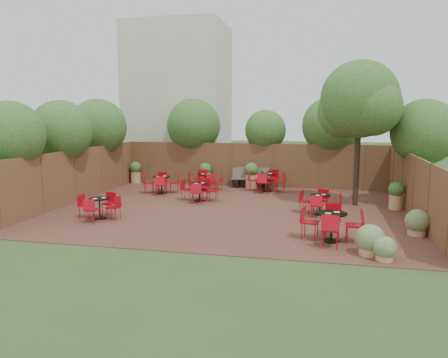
# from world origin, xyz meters

# --- Properties ---
(ground) EXTENTS (80.00, 80.00, 0.00)m
(ground) POSITION_xyz_m (0.00, 0.00, 0.00)
(ground) COLOR #354F23
(ground) RESTS_ON ground
(courtyard_paving) EXTENTS (12.00, 10.00, 0.02)m
(courtyard_paving) POSITION_xyz_m (0.00, 0.00, 0.01)
(courtyard_paving) COLOR #321914
(courtyard_paving) RESTS_ON ground
(fence_back) EXTENTS (12.00, 0.08, 2.00)m
(fence_back) POSITION_xyz_m (0.00, 5.00, 1.00)
(fence_back) COLOR #52391E
(fence_back) RESTS_ON ground
(fence_left) EXTENTS (0.08, 10.00, 2.00)m
(fence_left) POSITION_xyz_m (-6.00, 0.00, 1.00)
(fence_left) COLOR #52391E
(fence_left) RESTS_ON ground
(fence_right) EXTENTS (0.08, 10.00, 2.00)m
(fence_right) POSITION_xyz_m (6.00, 0.00, 1.00)
(fence_right) COLOR #52391E
(fence_right) RESTS_ON ground
(neighbour_building) EXTENTS (5.00, 4.00, 8.00)m
(neighbour_building) POSITION_xyz_m (-4.50, 8.00, 4.00)
(neighbour_building) COLOR beige
(neighbour_building) RESTS_ON ground
(overhang_foliage) EXTENTS (15.61, 10.74, 2.68)m
(overhang_foliage) POSITION_xyz_m (-1.59, 3.11, 2.73)
(overhang_foliage) COLOR #305D1E
(overhang_foliage) RESTS_ON ground
(courtyard_tree) EXTENTS (2.87, 2.78, 5.20)m
(courtyard_tree) POSITION_xyz_m (4.32, 1.63, 3.69)
(courtyard_tree) COLOR black
(courtyard_tree) RESTS_ON courtyard_paving
(park_bench_left) EXTENTS (1.49, 0.49, 0.92)m
(park_bench_left) POSITION_xyz_m (0.11, 4.62, 0.49)
(park_bench_left) COLOR brown
(park_bench_left) RESTS_ON courtyard_paving
(park_bench_right) EXTENTS (1.47, 0.60, 0.89)m
(park_bench_right) POSITION_xyz_m (-0.15, 4.62, 0.48)
(park_bench_right) COLOR brown
(park_bench_right) RESTS_ON courtyard_paving
(bistro_tables) EXTENTS (8.62, 8.66, 0.88)m
(bistro_tables) POSITION_xyz_m (-0.29, 0.82, 0.44)
(bistro_tables) COLOR black
(bistro_tables) RESTS_ON courtyard_paving
(planters) EXTENTS (11.85, 4.07, 1.14)m
(planters) POSITION_xyz_m (-0.75, 3.95, 0.60)
(planters) COLOR tan
(planters) RESTS_ON courtyard_paving
(low_shrubs) EXTENTS (2.12, 3.02, 0.74)m
(low_shrubs) POSITION_xyz_m (4.87, -3.47, 0.35)
(low_shrubs) COLOR tan
(low_shrubs) RESTS_ON courtyard_paving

